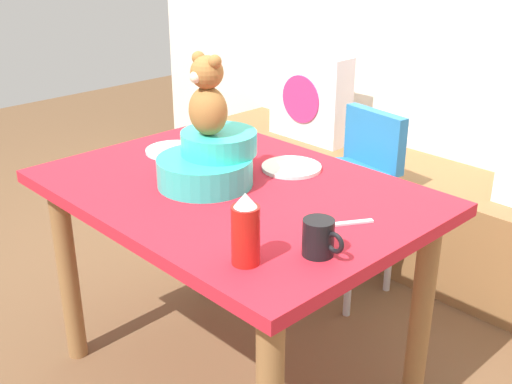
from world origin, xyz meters
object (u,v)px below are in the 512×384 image
(dining_table, at_px, (233,218))
(highchair, at_px, (350,179))
(dinner_plate_far, at_px, (291,167))
(pillow_floral_left, at_px, (310,97))
(coffee_mug, at_px, (319,238))
(teddy_bear, at_px, (207,97))
(ketchup_bottle, at_px, (246,231))
(dinner_plate_near, at_px, (174,150))
(infant_seat_teal, at_px, (210,162))

(dining_table, bearing_deg, highchair, 98.35)
(highchair, relative_size, dinner_plate_far, 3.95)
(pillow_floral_left, distance_m, dinner_plate_far, 1.18)
(pillow_floral_left, bearing_deg, coffee_mug, -47.72)
(teddy_bear, height_order, dinner_plate_far, teddy_bear)
(teddy_bear, distance_m, dinner_plate_far, 0.40)
(coffee_mug, bearing_deg, dinner_plate_far, 139.73)
(ketchup_bottle, relative_size, coffee_mug, 1.54)
(pillow_floral_left, xyz_separation_m, dinner_plate_far, (0.73, -0.92, 0.07))
(teddy_bear, bearing_deg, pillow_floral_left, 118.07)
(pillow_floral_left, bearing_deg, teddy_bear, -61.93)
(dining_table, xyz_separation_m, teddy_bear, (-0.07, -0.03, 0.39))
(dining_table, xyz_separation_m, coffee_mug, (0.48, -0.14, 0.16))
(ketchup_bottle, xyz_separation_m, dinner_plate_near, (-0.76, 0.36, -0.08))
(teddy_bear, height_order, ketchup_bottle, teddy_bear)
(pillow_floral_left, bearing_deg, infant_seat_teal, -61.92)
(highchair, xyz_separation_m, coffee_mug, (0.59, -0.89, 0.27))
(pillow_floral_left, distance_m, dining_table, 1.36)
(highchair, height_order, dinner_plate_near, highchair)
(dining_table, xyz_separation_m, infant_seat_teal, (-0.07, -0.03, 0.18))
(infant_seat_teal, xyz_separation_m, coffee_mug, (0.55, -0.11, -0.02))
(pillow_floral_left, xyz_separation_m, teddy_bear, (0.64, -1.19, 0.34))
(ketchup_bottle, relative_size, dinner_plate_far, 0.92)
(pillow_floral_left, relative_size, ketchup_bottle, 2.38)
(dining_table, bearing_deg, pillow_floral_left, 121.38)
(pillow_floral_left, height_order, dining_table, pillow_floral_left)
(infant_seat_teal, relative_size, ketchup_bottle, 1.78)
(infant_seat_teal, height_order, dinner_plate_near, infant_seat_teal)
(highchair, distance_m, coffee_mug, 1.10)
(highchair, relative_size, coffee_mug, 6.58)
(infant_seat_teal, bearing_deg, highchair, 92.84)
(ketchup_bottle, distance_m, dinner_plate_near, 0.85)
(pillow_floral_left, height_order, coffee_mug, pillow_floral_left)
(dining_table, relative_size, highchair, 1.51)
(dinner_plate_near, bearing_deg, infant_seat_teal, -16.44)
(highchair, xyz_separation_m, dinner_plate_far, (0.13, -0.50, 0.22))
(dinner_plate_near, bearing_deg, dining_table, -8.73)
(pillow_floral_left, distance_m, infant_seat_teal, 1.36)
(ketchup_bottle, bearing_deg, coffee_mug, 58.74)
(pillow_floral_left, xyz_separation_m, infant_seat_teal, (0.64, -1.19, 0.13))
(dinner_plate_far, bearing_deg, highchair, 104.97)
(teddy_bear, bearing_deg, dining_table, 25.59)
(highchair, distance_m, dinner_plate_near, 0.77)
(dinner_plate_near, height_order, dinner_plate_far, same)
(dining_table, distance_m, dinner_plate_far, 0.27)
(pillow_floral_left, height_order, teddy_bear, teddy_bear)
(teddy_bear, bearing_deg, highchair, 92.84)
(coffee_mug, xyz_separation_m, dinner_plate_near, (-0.86, 0.20, -0.04))
(infant_seat_teal, height_order, teddy_bear, teddy_bear)
(dining_table, distance_m, teddy_bear, 0.40)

